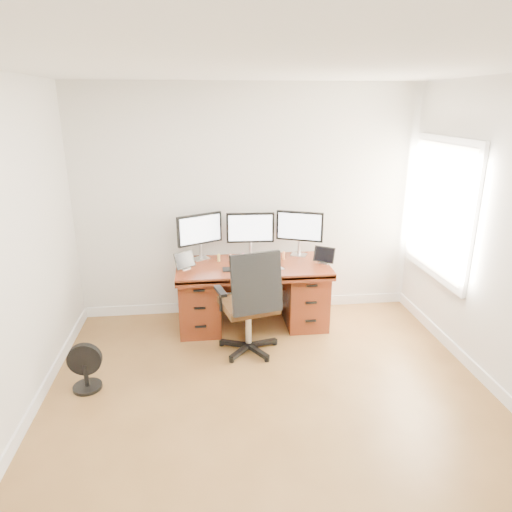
{
  "coord_description": "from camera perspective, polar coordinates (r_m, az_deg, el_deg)",
  "views": [
    {
      "loc": [
        -0.52,
        -2.98,
        2.46
      ],
      "look_at": [
        0.0,
        1.5,
        0.95
      ],
      "focal_mm": 32.0,
      "sensor_mm": 36.0,
      "label": 1
    }
  ],
  "objects": [
    {
      "name": "floor_fan",
      "position": [
        4.47,
        -20.58,
        -12.96
      ],
      "size": [
        0.3,
        0.26,
        0.44
      ],
      "rotation": [
        0.0,
        0.0,
        0.0
      ],
      "color": "black",
      "rests_on": "ground"
    },
    {
      "name": "figurine_orange",
      "position": [
        5.28,
        3.46,
        0.16
      ],
      "size": [
        0.04,
        0.04,
        0.09
      ],
      "color": "#EA8C4B",
      "rests_on": "desk"
    },
    {
      "name": "office_chair",
      "position": [
        4.68,
        -0.73,
        -7.96
      ],
      "size": [
        0.73,
        0.73,
        1.14
      ],
      "rotation": [
        0.0,
        0.0,
        0.24
      ],
      "color": "black",
      "rests_on": "ground"
    },
    {
      "name": "figurine_pink",
      "position": [
        5.22,
        -1.65,
        -0.03
      ],
      "size": [
        0.04,
        0.04,
        0.09
      ],
      "color": "pink",
      "rests_on": "desk"
    },
    {
      "name": "back_wall",
      "position": [
        5.38,
        -0.93,
        6.58
      ],
      "size": [
        4.0,
        0.1,
        2.7
      ],
      "primitive_type": "cube",
      "color": "silver",
      "rests_on": "ground"
    },
    {
      "name": "desk",
      "position": [
        5.26,
        -0.42,
        -4.53
      ],
      "size": [
        1.7,
        0.8,
        0.75
      ],
      "color": "#5D2412",
      "rests_on": "ground"
    },
    {
      "name": "keyboard",
      "position": [
        4.91,
        -0.69,
        -1.8
      ],
      "size": [
        0.32,
        0.21,
        0.01
      ],
      "primitive_type": "cube",
      "rotation": [
        0.0,
        0.0,
        -0.33
      ],
      "color": "silver",
      "rests_on": "desk"
    },
    {
      "name": "tablet_right",
      "position": [
        5.18,
        8.54,
        -0.0
      ],
      "size": [
        0.24,
        0.19,
        0.19
      ],
      "rotation": [
        0.0,
        0.0,
        -0.6
      ],
      "color": "silver",
      "rests_on": "desk"
    },
    {
      "name": "figurine_brown",
      "position": [
        5.21,
        -3.25,
        -0.09
      ],
      "size": [
        0.04,
        0.04,
        0.09
      ],
      "color": "#915C48",
      "rests_on": "desk"
    },
    {
      "name": "ground",
      "position": [
        3.9,
        2.72,
        -20.61
      ],
      "size": [
        4.5,
        4.5,
        0.0
      ],
      "primitive_type": "plane",
      "color": "brown",
      "rests_on": "ground"
    },
    {
      "name": "monitor_center",
      "position": [
        5.26,
        -0.72,
        3.36
      ],
      "size": [
        0.55,
        0.15,
        0.53
      ],
      "rotation": [
        0.0,
        0.0,
        -0.05
      ],
      "color": "silver",
      "rests_on": "desk"
    },
    {
      "name": "monitor_right",
      "position": [
        5.35,
        5.47,
        3.53
      ],
      "size": [
        0.52,
        0.24,
        0.53
      ],
      "rotation": [
        0.0,
        0.0,
        -0.4
      ],
      "color": "silver",
      "rests_on": "desk"
    },
    {
      "name": "trackpad",
      "position": [
        4.99,
        2.45,
        -1.51
      ],
      "size": [
        0.18,
        0.18,
        0.01
      ],
      "primitive_type": "cube",
      "rotation": [
        0.0,
        0.0,
        0.4
      ],
      "color": "#BABDC2",
      "rests_on": "desk"
    },
    {
      "name": "tablet_left",
      "position": [
        5.01,
        -8.91,
        -0.66
      ],
      "size": [
        0.23,
        0.2,
        0.19
      ],
      "rotation": [
        0.0,
        0.0,
        0.66
      ],
      "color": "silver",
      "rests_on": "desk"
    },
    {
      "name": "phone",
      "position": [
        5.06,
        -0.31,
        -1.2
      ],
      "size": [
        0.14,
        0.1,
        0.01
      ],
      "primitive_type": "cube",
      "rotation": [
        0.0,
        0.0,
        -0.34
      ],
      "color": "black",
      "rests_on": "desk"
    },
    {
      "name": "monitor_left",
      "position": [
        5.24,
        -7.04,
        3.14
      ],
      "size": [
        0.51,
        0.28,
        0.53
      ],
      "rotation": [
        0.0,
        0.0,
        0.47
      ],
      "color": "silver",
      "rests_on": "desk"
    },
    {
      "name": "figurine_blue",
      "position": [
        5.25,
        0.83,
        0.06
      ],
      "size": [
        0.04,
        0.04,
        0.09
      ],
      "color": "#4878D9",
      "rests_on": "desk"
    },
    {
      "name": "figurine_purple",
      "position": [
        5.26,
        1.88,
        0.1
      ],
      "size": [
        0.04,
        0.04,
        0.09
      ],
      "color": "#8D65E2",
      "rests_on": "desk"
    },
    {
      "name": "figurine_yellow",
      "position": [
        5.21,
        -4.69,
        -0.14
      ],
      "size": [
        0.04,
        0.04,
        0.09
      ],
      "color": "#CAB251",
      "rests_on": "desk"
    },
    {
      "name": "drawing_tablet",
      "position": [
        4.95,
        -2.92,
        -1.66
      ],
      "size": [
        0.22,
        0.14,
        0.01
      ],
      "primitive_type": "cube",
      "rotation": [
        0.0,
        0.0,
        0.01
      ],
      "color": "black",
      "rests_on": "desk"
    }
  ]
}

